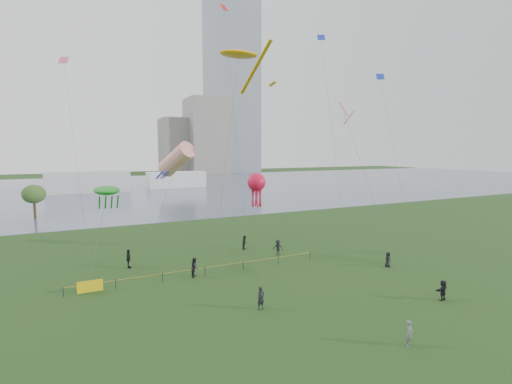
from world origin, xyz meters
name	(u,v)px	position (x,y,z in m)	size (l,w,h in m)	color
ground_plane	(317,317)	(0.00, 0.00, 0.00)	(400.00, 400.00, 0.00)	black
lake	(131,189)	(0.00, 100.00, 0.02)	(400.00, 120.00, 0.08)	slate
tower	(231,60)	(62.00, 168.00, 60.00)	(24.00, 24.00, 120.00)	gray
building_mid	(207,137)	(46.00, 162.00, 19.00)	(20.00, 20.00, 38.00)	gray
building_low	(177,146)	(32.00, 168.00, 14.00)	(16.00, 18.00, 28.00)	slate
pavilion_left	(89,182)	(-12.00, 95.00, 3.00)	(22.00, 8.00, 6.00)	silver
pavilion_right	(176,180)	(14.00, 98.00, 2.50)	(18.00, 7.00, 5.00)	white
fence	(138,279)	(-10.50, 12.13, 0.55)	(24.07, 0.07, 1.05)	black
kite_flyer	(410,333)	(2.78, -5.64, 0.80)	(0.58, 0.38, 1.60)	slate
spectator_a	(195,267)	(-5.34, 12.21, 0.91)	(0.88, 0.69, 1.82)	black
spectator_b	(278,247)	(5.23, 15.08, 0.90)	(1.16, 0.67, 1.79)	black
spectator_c	(129,259)	(-10.64, 17.62, 0.96)	(1.12, 0.47, 1.92)	black
spectator_d	(388,259)	(13.26, 6.46, 0.78)	(0.76, 0.49, 1.55)	black
spectator_e	(443,290)	(10.75, -1.80, 0.82)	(1.51, 0.48, 1.63)	black
spectator_f	(261,298)	(-3.00, 2.97, 0.87)	(0.64, 0.42, 1.75)	black
spectator_g	(245,242)	(2.91, 19.07, 0.83)	(0.81, 0.63, 1.67)	black
kite_stingray	(239,55)	(2.10, 18.60, 22.48)	(7.93, 9.89, 22.95)	#3F3F42
kite_windsock	(176,160)	(-4.96, 19.91, 10.85)	(6.42, 5.52, 12.85)	#3F3F42
kite_creature	(107,190)	(-12.30, 19.06, 7.84)	(3.41, 6.95, 8.31)	#3F3F42
kite_octopus	(256,183)	(3.92, 17.97, 8.08)	(2.15, 5.25, 9.24)	#3F3F42
kite_delta	(346,115)	(9.67, 9.29, 15.36)	(3.58, 12.83, 16.79)	#3F3F42
small_kites	(254,45)	(3.87, 18.57, 23.76)	(34.41, 10.73, 8.52)	#E5598C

